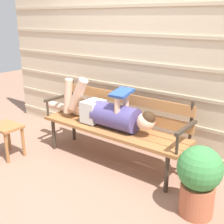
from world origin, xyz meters
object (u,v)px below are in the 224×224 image
at_px(footstool, 7,132).
at_px(potted_plant, 199,178).
at_px(reclining_person, 106,112).
at_px(park_bench, 116,122).

height_order(footstool, potted_plant, potted_plant).
distance_m(reclining_person, footstool, 1.22).
xyz_separation_m(reclining_person, potted_plant, (1.22, -0.31, -0.24)).
distance_m(footstool, potted_plant, 2.24).
bearing_deg(reclining_person, park_bench, 40.11).
height_order(reclining_person, potted_plant, reclining_person).
distance_m(park_bench, footstool, 1.30).
xyz_separation_m(park_bench, reclining_person, (-0.08, -0.07, 0.12)).
bearing_deg(reclining_person, footstool, -146.76).
relative_size(park_bench, potted_plant, 2.87).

